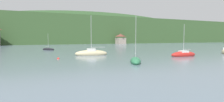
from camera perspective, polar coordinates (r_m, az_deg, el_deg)
wooded_hillside at (r=152.62m, az=-11.20°, el=5.60°), size 352.00×68.56×42.33m
shore_building_central at (r=116.44m, az=2.78°, el=3.88°), size 5.59×5.85×6.62m
sailboat_mid_2 at (r=28.19m, az=7.56°, el=-3.21°), size 3.81×5.21×7.64m
sailboat_far_3 at (r=40.59m, az=-6.66°, el=-0.73°), size 7.52×3.22×9.39m
sailboat_far_4 at (r=61.26m, az=-19.75°, el=0.51°), size 4.30×4.66×5.65m
sailboat_mid_6 at (r=40.92m, az=21.94°, el=-1.05°), size 6.22×2.29×7.20m
mooring_buoy_near at (r=34.83m, az=-16.87°, el=-2.42°), size 0.49×0.49×0.49m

